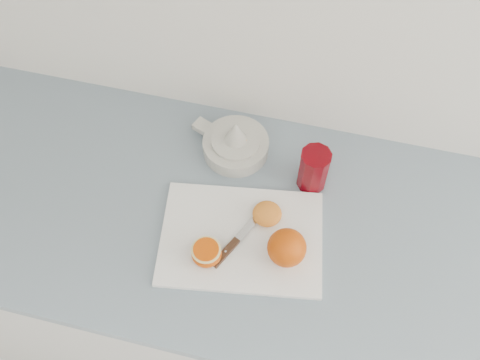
# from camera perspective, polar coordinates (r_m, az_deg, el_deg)

# --- Properties ---
(counter) EXTENTS (2.38, 0.64, 0.89)m
(counter) POSITION_cam_1_polar(r_m,az_deg,el_deg) (1.62, 2.66, -11.95)
(counter) COLOR silver
(counter) RESTS_ON ground
(cutting_board) EXTENTS (0.39, 0.31, 0.01)m
(cutting_board) POSITION_cam_1_polar(r_m,az_deg,el_deg) (1.19, 0.15, -6.22)
(cutting_board) COLOR white
(cutting_board) RESTS_ON counter
(whole_orange) EXTENTS (0.08, 0.08, 0.08)m
(whole_orange) POSITION_cam_1_polar(r_m,az_deg,el_deg) (1.13, 5.01, -7.21)
(whole_orange) COLOR orange
(whole_orange) RESTS_ON cutting_board
(half_orange) EXTENTS (0.07, 0.07, 0.04)m
(half_orange) POSITION_cam_1_polar(r_m,az_deg,el_deg) (1.15, -3.60, -7.78)
(half_orange) COLOR orange
(half_orange) RESTS_ON cutting_board
(squeezed_shell) EXTENTS (0.07, 0.07, 0.03)m
(squeezed_shell) POSITION_cam_1_polar(r_m,az_deg,el_deg) (1.20, 2.91, -3.60)
(squeezed_shell) COLOR orange
(squeezed_shell) RESTS_ON cutting_board
(paring_knife) EXTENTS (0.09, 0.17, 0.01)m
(paring_knife) POSITION_cam_1_polar(r_m,az_deg,el_deg) (1.17, -1.03, -7.17)
(paring_knife) COLOR #4A291A
(paring_knife) RESTS_ON cutting_board
(citrus_juicer) EXTENTS (0.20, 0.16, 0.11)m
(citrus_juicer) POSITION_cam_1_polar(r_m,az_deg,el_deg) (1.29, -0.53, 3.94)
(citrus_juicer) COLOR silver
(citrus_juicer) RESTS_ON counter
(red_tumbler) EXTENTS (0.07, 0.07, 0.12)m
(red_tumbler) POSITION_cam_1_polar(r_m,az_deg,el_deg) (1.23, 7.83, 1.02)
(red_tumbler) COLOR #670109
(red_tumbler) RESTS_ON counter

